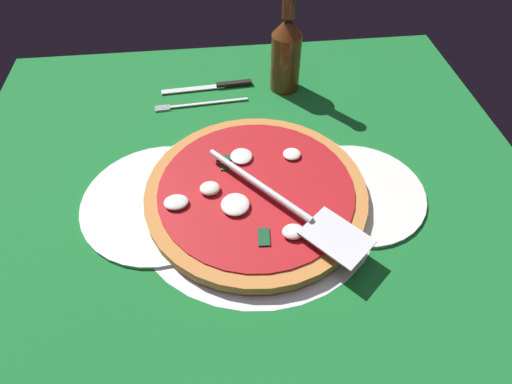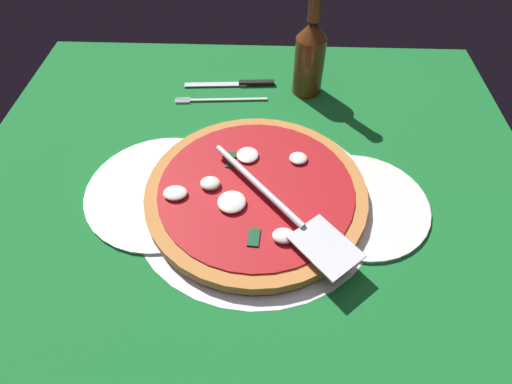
{
  "view_description": "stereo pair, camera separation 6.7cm",
  "coord_description": "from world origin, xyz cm",
  "px_view_note": "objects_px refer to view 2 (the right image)",
  "views": [
    {
      "loc": [
        3.89,
        43.48,
        52.51
      ],
      "look_at": [
        -1.12,
        -0.85,
        1.89
      ],
      "focal_mm": 29.25,
      "sensor_mm": 36.0,
      "label": 1
    },
    {
      "loc": [
        -2.84,
        43.73,
        52.51
      ],
      "look_at": [
        -1.12,
        -0.85,
        1.89
      ],
      "focal_mm": 29.25,
      "sensor_mm": 36.0,
      "label": 2
    }
  ],
  "objects_px": {
    "pizza": "(255,192)",
    "beer_bottle": "(310,54)",
    "dinner_plate_left": "(360,205)",
    "pizza_server": "(287,209)",
    "place_setting_near": "(230,93)",
    "dinner_plate_right": "(163,191)"
  },
  "relations": [
    {
      "from": "dinner_plate_left",
      "to": "beer_bottle",
      "type": "relative_size",
      "value": 0.92
    },
    {
      "from": "beer_bottle",
      "to": "dinner_plate_left",
      "type": "bearing_deg",
      "value": 103.27
    },
    {
      "from": "place_setting_near",
      "to": "beer_bottle",
      "type": "distance_m",
      "value": 0.18
    },
    {
      "from": "place_setting_near",
      "to": "beer_bottle",
      "type": "xyz_separation_m",
      "value": [
        -0.16,
        -0.01,
        0.09
      ]
    },
    {
      "from": "place_setting_near",
      "to": "beer_bottle",
      "type": "relative_size",
      "value": 0.85
    },
    {
      "from": "place_setting_near",
      "to": "dinner_plate_left",
      "type": "bearing_deg",
      "value": 124.25
    },
    {
      "from": "pizza",
      "to": "pizza_server",
      "type": "relative_size",
      "value": 1.4
    },
    {
      "from": "dinner_plate_left",
      "to": "dinner_plate_right",
      "type": "height_order",
      "value": "same"
    },
    {
      "from": "pizza",
      "to": "beer_bottle",
      "type": "xyz_separation_m",
      "value": [
        -0.1,
        -0.3,
        0.07
      ]
    },
    {
      "from": "dinner_plate_right",
      "to": "pizza",
      "type": "bearing_deg",
      "value": 176.39
    },
    {
      "from": "pizza",
      "to": "place_setting_near",
      "type": "relative_size",
      "value": 1.73
    },
    {
      "from": "pizza_server",
      "to": "dinner_plate_right",
      "type": "bearing_deg",
      "value": -148.55
    },
    {
      "from": "pizza",
      "to": "beer_bottle",
      "type": "bearing_deg",
      "value": -107.46
    },
    {
      "from": "dinner_plate_left",
      "to": "place_setting_near",
      "type": "height_order",
      "value": "place_setting_near"
    },
    {
      "from": "dinner_plate_right",
      "to": "beer_bottle",
      "type": "height_order",
      "value": "beer_bottle"
    },
    {
      "from": "dinner_plate_left",
      "to": "dinner_plate_right",
      "type": "distance_m",
      "value": 0.32
    },
    {
      "from": "pizza",
      "to": "dinner_plate_right",
      "type": "bearing_deg",
      "value": -3.61
    },
    {
      "from": "pizza_server",
      "to": "place_setting_near",
      "type": "bearing_deg",
      "value": 157.7
    },
    {
      "from": "pizza_server",
      "to": "place_setting_near",
      "type": "relative_size",
      "value": 1.23
    },
    {
      "from": "pizza_server",
      "to": "beer_bottle",
      "type": "relative_size",
      "value": 1.05
    },
    {
      "from": "dinner_plate_left",
      "to": "dinner_plate_right",
      "type": "relative_size",
      "value": 0.87
    },
    {
      "from": "dinner_plate_right",
      "to": "beer_bottle",
      "type": "bearing_deg",
      "value": -130.37
    }
  ]
}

